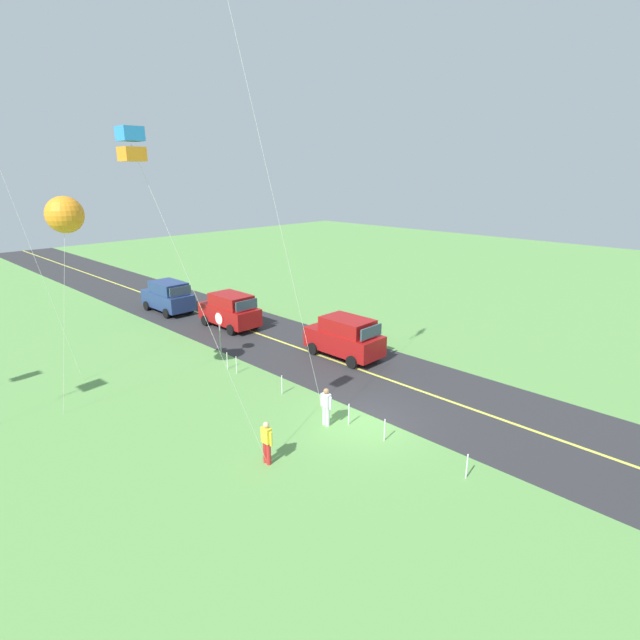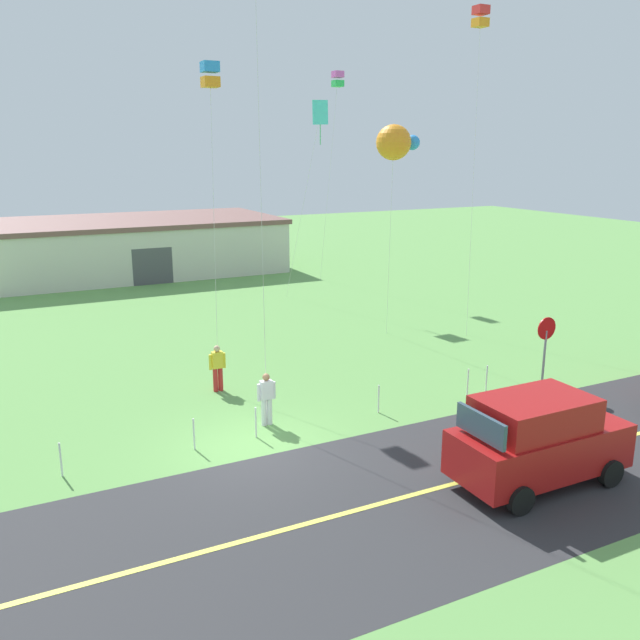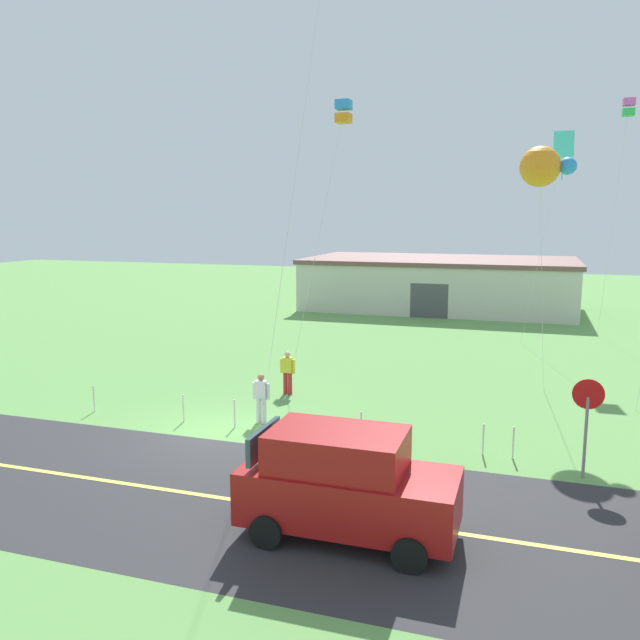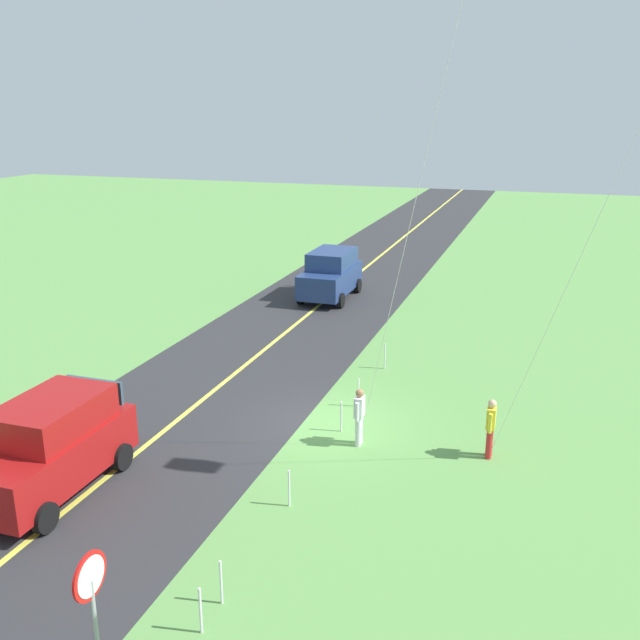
{
  "view_description": "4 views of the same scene",
  "coord_description": "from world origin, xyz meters",
  "px_view_note": "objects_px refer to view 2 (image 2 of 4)",
  "views": [
    {
      "loc": [
        -11.26,
        14.16,
        9.77
      ],
      "look_at": [
        2.23,
        0.42,
        3.93
      ],
      "focal_mm": 27.63,
      "sensor_mm": 36.0,
      "label": 1
    },
    {
      "loc": [
        -5.8,
        -15.62,
        7.91
      ],
      "look_at": [
        2.6,
        1.16,
        3.07
      ],
      "focal_mm": 37.18,
      "sensor_mm": 36.0,
      "label": 2
    },
    {
      "loc": [
        8.85,
        -16.76,
        6.56
      ],
      "look_at": [
        3.12,
        0.76,
        3.52
      ],
      "focal_mm": 36.22,
      "sensor_mm": 36.0,
      "label": 3
    },
    {
      "loc": [
        17.58,
        5.85,
        8.74
      ],
      "look_at": [
        1.75,
        0.55,
        3.65
      ],
      "focal_mm": 39.71,
      "sensor_mm": 36.0,
      "label": 4
    }
  ],
  "objects_px": {
    "kite_blue_mid": "(210,76)",
    "kite_orange_near": "(338,80)",
    "kite_green_far": "(481,18)",
    "car_suv_foreground": "(538,439)",
    "warehouse_distant": "(135,245)",
    "kite_yellow_high": "(320,116)",
    "kite_pink_drift": "(395,142)",
    "person_adult_near": "(266,397)",
    "person_adult_companion": "(218,367)",
    "stop_sign": "(546,339)"
  },
  "relations": [
    {
      "from": "kite_blue_mid",
      "to": "kite_orange_near",
      "type": "bearing_deg",
      "value": 46.32
    },
    {
      "from": "kite_green_far",
      "to": "car_suv_foreground",
      "type": "bearing_deg",
      "value": -122.45
    },
    {
      "from": "kite_orange_near",
      "to": "warehouse_distant",
      "type": "xyz_separation_m",
      "value": [
        -10.3,
        9.16,
        -10.03
      ]
    },
    {
      "from": "car_suv_foreground",
      "to": "kite_yellow_high",
      "type": "height_order",
      "value": "kite_yellow_high"
    },
    {
      "from": "kite_orange_near",
      "to": "warehouse_distant",
      "type": "distance_m",
      "value": 17.05
    },
    {
      "from": "kite_green_far",
      "to": "kite_pink_drift",
      "type": "bearing_deg",
      "value": -165.07
    },
    {
      "from": "kite_pink_drift",
      "to": "kite_blue_mid",
      "type": "bearing_deg",
      "value": 175.68
    },
    {
      "from": "person_adult_near",
      "to": "kite_yellow_high",
      "type": "height_order",
      "value": "kite_yellow_high"
    },
    {
      "from": "kite_green_far",
      "to": "kite_pink_drift",
      "type": "distance_m",
      "value": 7.36
    },
    {
      "from": "car_suv_foreground",
      "to": "kite_green_far",
      "type": "relative_size",
      "value": 0.32
    },
    {
      "from": "kite_green_far",
      "to": "kite_pink_drift",
      "type": "relative_size",
      "value": 1.56
    },
    {
      "from": "kite_pink_drift",
      "to": "kite_orange_near",
      "type": "distance_m",
      "value": 13.61
    },
    {
      "from": "kite_yellow_high",
      "to": "kite_green_far",
      "type": "xyz_separation_m",
      "value": [
        4.09,
        -7.24,
        3.82
      ]
    },
    {
      "from": "person_adult_companion",
      "to": "kite_blue_mid",
      "type": "distance_m",
      "value": 10.13
    },
    {
      "from": "kite_yellow_high",
      "to": "warehouse_distant",
      "type": "height_order",
      "value": "kite_yellow_high"
    },
    {
      "from": "car_suv_foreground",
      "to": "kite_green_far",
      "type": "xyz_separation_m",
      "value": [
        8.61,
        13.54,
        12.23
      ]
    },
    {
      "from": "person_adult_near",
      "to": "kite_green_far",
      "type": "relative_size",
      "value": 0.12
    },
    {
      "from": "person_adult_near",
      "to": "kite_pink_drift",
      "type": "relative_size",
      "value": 0.18
    },
    {
      "from": "stop_sign",
      "to": "kite_orange_near",
      "type": "bearing_deg",
      "value": 82.17
    },
    {
      "from": "car_suv_foreground",
      "to": "kite_orange_near",
      "type": "xyz_separation_m",
      "value": [
        7.62,
        24.68,
        10.64
      ]
    },
    {
      "from": "car_suv_foreground",
      "to": "kite_blue_mid",
      "type": "bearing_deg",
      "value": 106.46
    },
    {
      "from": "stop_sign",
      "to": "warehouse_distant",
      "type": "distance_m",
      "value": 30.09
    },
    {
      "from": "car_suv_foreground",
      "to": "kite_yellow_high",
      "type": "distance_m",
      "value": 22.87
    },
    {
      "from": "kite_green_far",
      "to": "person_adult_near",
      "type": "bearing_deg",
      "value": -150.78
    },
    {
      "from": "person_adult_near",
      "to": "person_adult_companion",
      "type": "distance_m",
      "value": 3.4
    },
    {
      "from": "kite_blue_mid",
      "to": "kite_green_far",
      "type": "distance_m",
      "value": 12.75
    },
    {
      "from": "car_suv_foreground",
      "to": "person_adult_companion",
      "type": "distance_m",
      "value": 10.76
    },
    {
      "from": "kite_blue_mid",
      "to": "kite_orange_near",
      "type": "height_order",
      "value": "kite_orange_near"
    },
    {
      "from": "person_adult_near",
      "to": "kite_blue_mid",
      "type": "height_order",
      "value": "kite_blue_mid"
    },
    {
      "from": "stop_sign",
      "to": "person_adult_companion",
      "type": "bearing_deg",
      "value": 153.66
    },
    {
      "from": "kite_green_far",
      "to": "kite_yellow_high",
      "type": "bearing_deg",
      "value": 119.44
    },
    {
      "from": "kite_green_far",
      "to": "kite_orange_near",
      "type": "height_order",
      "value": "kite_green_far"
    },
    {
      "from": "car_suv_foreground",
      "to": "person_adult_near",
      "type": "height_order",
      "value": "car_suv_foreground"
    },
    {
      "from": "kite_blue_mid",
      "to": "person_adult_companion",
      "type": "bearing_deg",
      "value": -109.94
    },
    {
      "from": "person_adult_near",
      "to": "kite_yellow_high",
      "type": "xyz_separation_m",
      "value": [
        9.05,
        14.59,
        8.7
      ]
    },
    {
      "from": "kite_yellow_high",
      "to": "kite_green_far",
      "type": "bearing_deg",
      "value": -60.56
    },
    {
      "from": "stop_sign",
      "to": "person_adult_companion",
      "type": "relative_size",
      "value": 1.6
    },
    {
      "from": "car_suv_foreground",
      "to": "kite_green_far",
      "type": "bearing_deg",
      "value": 57.55
    },
    {
      "from": "person_adult_companion",
      "to": "person_adult_near",
      "type": "bearing_deg",
      "value": -40.08
    },
    {
      "from": "car_suv_foreground",
      "to": "person_adult_companion",
      "type": "bearing_deg",
      "value": 117.24
    },
    {
      "from": "kite_blue_mid",
      "to": "warehouse_distant",
      "type": "relative_size",
      "value": 0.59
    },
    {
      "from": "person_adult_near",
      "to": "person_adult_companion",
      "type": "relative_size",
      "value": 1.0
    },
    {
      "from": "person_adult_near",
      "to": "kite_green_far",
      "type": "distance_m",
      "value": 19.58
    },
    {
      "from": "kite_green_far",
      "to": "kite_orange_near",
      "type": "xyz_separation_m",
      "value": [
        -0.99,
        11.14,
        -1.59
      ]
    },
    {
      "from": "kite_pink_drift",
      "to": "warehouse_distant",
      "type": "bearing_deg",
      "value": 106.11
    },
    {
      "from": "kite_orange_near",
      "to": "warehouse_distant",
      "type": "height_order",
      "value": "kite_orange_near"
    },
    {
      "from": "car_suv_foreground",
      "to": "warehouse_distant",
      "type": "relative_size",
      "value": 0.24
    },
    {
      "from": "kite_blue_mid",
      "to": "kite_pink_drift",
      "type": "distance_m",
      "value": 7.69
    },
    {
      "from": "stop_sign",
      "to": "kite_green_far",
      "type": "height_order",
      "value": "kite_green_far"
    },
    {
      "from": "kite_yellow_high",
      "to": "kite_green_far",
      "type": "relative_size",
      "value": 0.75
    }
  ]
}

